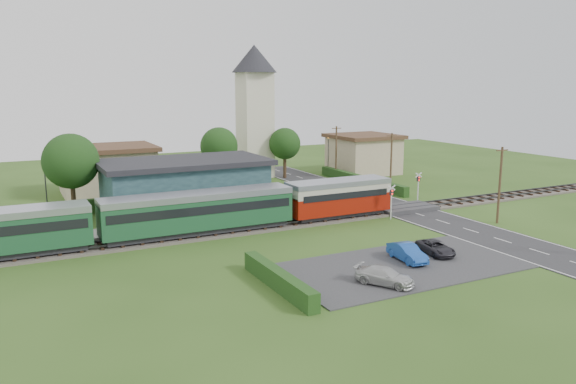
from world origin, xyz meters
name	(u,v)px	position (x,y,z in m)	size (l,w,h in m)	color
ground	(330,226)	(0.00, 0.00, 0.00)	(120.00, 120.00, 0.00)	#2D4C19
railway_track	(319,220)	(0.00, 2.00, 0.11)	(76.00, 3.20, 0.49)	#4C443D
road	(418,214)	(10.00, 0.00, 0.03)	(6.00, 70.00, 0.05)	#28282B
car_park	(401,266)	(-1.50, -12.00, 0.04)	(17.00, 9.00, 0.08)	#333335
crossing_deck	(405,208)	(10.00, 2.00, 0.23)	(6.20, 3.40, 0.45)	#333335
platform	(205,223)	(-10.00, 5.20, 0.23)	(30.00, 3.00, 0.45)	gray
equipment_hut	(112,216)	(-18.00, 5.20, 1.75)	(2.30, 2.30, 2.55)	beige
station_building	(185,186)	(-10.00, 10.99, 2.69)	(16.00, 9.00, 5.30)	#233E44
train	(161,215)	(-14.70, 2.00, 2.18)	(43.20, 2.90, 3.40)	#232328
church_tower	(255,101)	(5.00, 28.00, 10.23)	(6.00, 6.00, 17.60)	beige
house_west	(108,169)	(-15.00, 25.00, 2.79)	(10.80, 8.80, 5.50)	tan
house_east	(363,153)	(20.00, 24.00, 2.80)	(8.80, 8.80, 5.50)	tan
hedge_carpark	(279,280)	(-11.00, -12.00, 0.60)	(0.80, 9.00, 1.20)	#193814
hedge_roadside	(361,180)	(14.20, 16.00, 0.60)	(0.80, 18.00, 1.20)	#193814
hedge_station	(173,198)	(-10.00, 15.50, 0.65)	(22.00, 0.80, 1.30)	#193814
tree_a	(71,161)	(-20.00, 14.00, 5.38)	(5.20, 5.20, 8.00)	#332316
tree_b	(219,146)	(-2.00, 23.00, 5.02)	(4.60, 4.60, 7.34)	#332316
tree_c	(285,144)	(8.00, 25.00, 4.65)	(4.20, 4.20, 6.78)	#332316
utility_pole_b	(500,184)	(14.20, -6.00, 3.63)	(1.40, 0.22, 7.00)	#473321
utility_pole_c	(391,162)	(14.20, 10.00, 3.63)	(1.40, 0.22, 7.00)	#473321
utility_pole_d	(336,151)	(14.20, 22.00, 3.63)	(1.40, 0.22, 7.00)	#473321
crossing_signal_near	(391,197)	(6.40, -0.41, 2.14)	(0.84, 0.28, 3.28)	silver
crossing_signal_far	(418,183)	(13.60, 4.39, 2.14)	(0.84, 0.28, 3.28)	silver
streetlamp_west	(45,178)	(-22.00, 20.00, 3.04)	(0.30, 0.30, 5.15)	#3F3F47
streetlamp_east	(328,151)	(16.00, 27.00, 3.04)	(0.30, 0.30, 5.15)	#3F3F47
car_on_road	(348,187)	(9.87, 12.30, 0.73)	(1.60, 3.96, 1.35)	navy
car_park_blue	(407,252)	(-0.42, -11.29, 0.69)	(1.30, 3.73, 1.23)	#1C4DA6
car_park_silver	(385,276)	(-4.78, -14.50, 0.63)	(1.54, 3.80, 1.10)	silver
car_park_dark	(436,248)	(2.51, -10.98, 0.58)	(1.65, 3.58, 0.99)	#2B2A30
pedestrian_near	(277,205)	(-3.16, 4.46, 1.34)	(0.65, 0.43, 1.79)	gray
pedestrian_far	(128,219)	(-16.64, 5.44, 1.34)	(0.87, 0.68, 1.79)	gray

